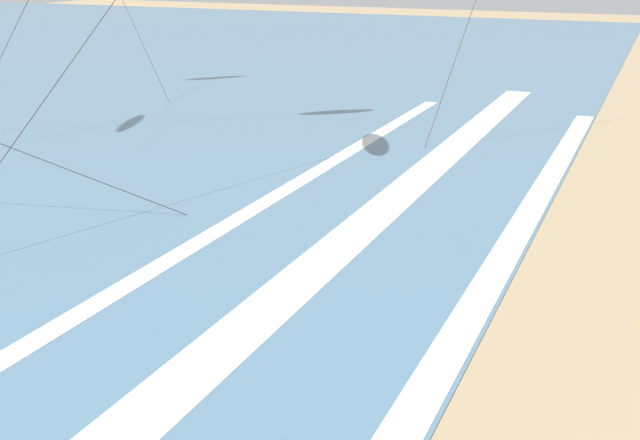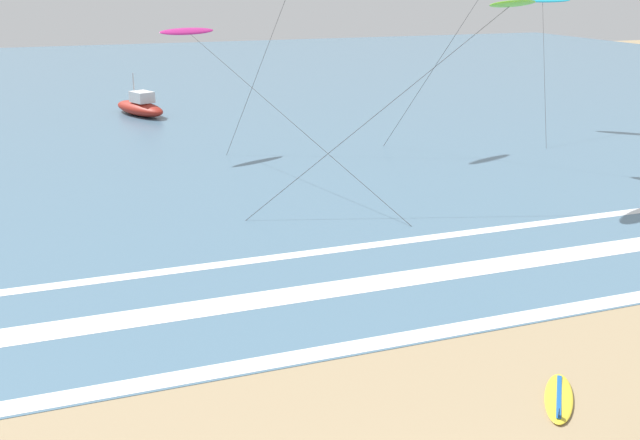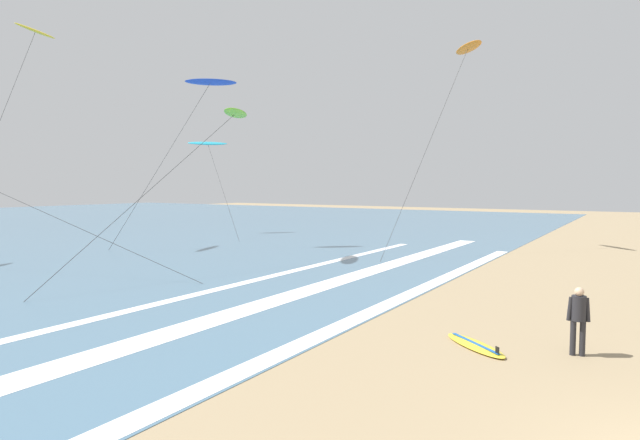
{
  "view_description": "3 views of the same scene",
  "coord_description": "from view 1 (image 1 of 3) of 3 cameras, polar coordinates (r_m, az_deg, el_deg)",
  "views": [
    {
      "loc": [
        -8.84,
        5.79,
        6.22
      ],
      "look_at": [
        -0.15,
        9.65,
        2.89
      ],
      "focal_mm": 43.08,
      "sensor_mm": 36.0,
      "label": 1
    },
    {
      "loc": [
        -5.37,
        -6.49,
        8.71
      ],
      "look_at": [
        -0.39,
        7.38,
        3.79
      ],
      "focal_mm": 41.0,
      "sensor_mm": 36.0,
      "label": 2
    },
    {
      "loc": [
        -8.2,
        1.34,
        3.93
      ],
      "look_at": [
        0.39,
        6.81,
        3.25
      ],
      "focal_mm": 28.73,
      "sensor_mm": 36.0,
      "label": 3
    }
  ],
  "objects": [
    {
      "name": "wave_foam_mid_break",
      "position": [
        12.06,
        -10.58,
        -12.05
      ],
      "size": [
        56.74,
        1.1,
        0.01
      ],
      "primitive_type": "cube",
      "color": "white",
      "rests_on": "ocean_surface"
    },
    {
      "name": "wave_foam_shoreline",
      "position": [
        12.64,
        9.08,
        -10.37
      ],
      "size": [
        42.58,
        0.64,
        0.01
      ],
      "primitive_type": "cube",
      "color": "white",
      "rests_on": "ocean_surface"
    },
    {
      "name": "wave_foam_outer_break",
      "position": [
        15.09,
        -15.93,
        -5.78
      ],
      "size": [
        44.22,
        0.52,
        0.01
      ],
      "primitive_type": "cube",
      "color": "white",
      "rests_on": "ocean_surface"
    }
  ]
}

